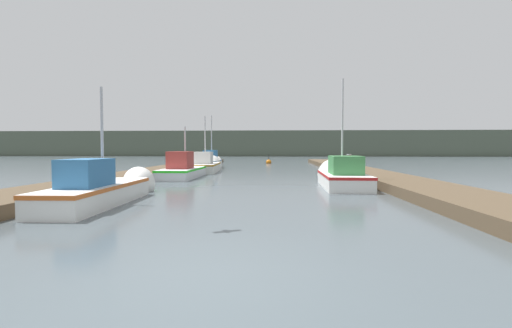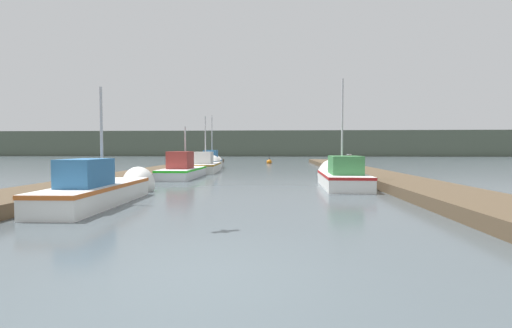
{
  "view_description": "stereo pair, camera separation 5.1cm",
  "coord_description": "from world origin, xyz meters",
  "px_view_note": "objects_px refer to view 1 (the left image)",
  "views": [
    {
      "loc": [
        0.97,
        -4.13,
        1.6
      ],
      "look_at": [
        0.07,
        13.08,
        0.82
      ],
      "focal_mm": 24.0,
      "sensor_mm": 36.0,
      "label": 1
    },
    {
      "loc": [
        1.02,
        -4.13,
        1.6
      ],
      "look_at": [
        0.07,
        13.08,
        0.82
      ],
      "focal_mm": 24.0,
      "sensor_mm": 36.0,
      "label": 2
    }
  ],
  "objects_px": {
    "fishing_boat_1": "(341,176)",
    "channel_buoy": "(269,162)",
    "fishing_boat_4": "(212,162)",
    "mooring_piling_2": "(195,162)",
    "mooring_piling_0": "(349,166)",
    "fishing_boat_2": "(187,169)",
    "fishing_boat_3": "(206,165)",
    "mooring_piling_1": "(204,160)",
    "fishing_boat_0": "(105,188)"
  },
  "relations": [
    {
      "from": "fishing_boat_4",
      "to": "channel_buoy",
      "type": "bearing_deg",
      "value": 56.64
    },
    {
      "from": "fishing_boat_2",
      "to": "mooring_piling_2",
      "type": "bearing_deg",
      "value": 98.87
    },
    {
      "from": "mooring_piling_0",
      "to": "mooring_piling_2",
      "type": "relative_size",
      "value": 1.07
    },
    {
      "from": "fishing_boat_1",
      "to": "mooring_piling_1",
      "type": "distance_m",
      "value": 16.82
    },
    {
      "from": "fishing_boat_1",
      "to": "mooring_piling_0",
      "type": "bearing_deg",
      "value": 75.48
    },
    {
      "from": "fishing_boat_0",
      "to": "fishing_boat_1",
      "type": "distance_m",
      "value": 9.24
    },
    {
      "from": "fishing_boat_4",
      "to": "fishing_boat_1",
      "type": "bearing_deg",
      "value": -62.76
    },
    {
      "from": "fishing_boat_0",
      "to": "fishing_boat_3",
      "type": "distance_m",
      "value": 13.87
    },
    {
      "from": "fishing_boat_2",
      "to": "fishing_boat_4",
      "type": "height_order",
      "value": "fishing_boat_4"
    },
    {
      "from": "fishing_boat_2",
      "to": "fishing_boat_3",
      "type": "distance_m",
      "value": 4.23
    },
    {
      "from": "fishing_boat_2",
      "to": "mooring_piling_0",
      "type": "xyz_separation_m",
      "value": [
        9.06,
        -0.66,
        0.25
      ]
    },
    {
      "from": "mooring_piling_0",
      "to": "fishing_boat_2",
      "type": "bearing_deg",
      "value": 175.83
    },
    {
      "from": "fishing_boat_0",
      "to": "mooring_piling_0",
      "type": "xyz_separation_m",
      "value": [
        9.05,
        8.98,
        0.23
      ]
    },
    {
      "from": "fishing_boat_3",
      "to": "mooring_piling_2",
      "type": "height_order",
      "value": "fishing_boat_3"
    },
    {
      "from": "fishing_boat_1",
      "to": "fishing_boat_3",
      "type": "bearing_deg",
      "value": 132.22
    },
    {
      "from": "fishing_boat_2",
      "to": "fishing_boat_1",
      "type": "bearing_deg",
      "value": -30.88
    },
    {
      "from": "fishing_boat_3",
      "to": "fishing_boat_1",
      "type": "bearing_deg",
      "value": -53.05
    },
    {
      "from": "fishing_boat_2",
      "to": "channel_buoy",
      "type": "distance_m",
      "value": 17.31
    },
    {
      "from": "mooring_piling_1",
      "to": "channel_buoy",
      "type": "relative_size",
      "value": 1.1
    },
    {
      "from": "fishing_boat_3",
      "to": "fishing_boat_4",
      "type": "height_order",
      "value": "fishing_boat_4"
    },
    {
      "from": "fishing_boat_4",
      "to": "mooring_piling_2",
      "type": "relative_size",
      "value": 4.6
    },
    {
      "from": "mooring_piling_0",
      "to": "mooring_piling_2",
      "type": "height_order",
      "value": "mooring_piling_0"
    },
    {
      "from": "fishing_boat_3",
      "to": "channel_buoy",
      "type": "distance_m",
      "value": 13.2
    },
    {
      "from": "mooring_piling_2",
      "to": "channel_buoy",
      "type": "height_order",
      "value": "mooring_piling_2"
    },
    {
      "from": "fishing_boat_0",
      "to": "fishing_boat_3",
      "type": "xyz_separation_m",
      "value": [
        0.24,
        13.86,
        -0.01
      ]
    },
    {
      "from": "mooring_piling_0",
      "to": "fishing_boat_4",
      "type": "bearing_deg",
      "value": 134.6
    },
    {
      "from": "fishing_boat_1",
      "to": "mooring_piling_1",
      "type": "height_order",
      "value": "fishing_boat_1"
    },
    {
      "from": "mooring_piling_1",
      "to": "mooring_piling_0",
      "type": "bearing_deg",
      "value": -45.3
    },
    {
      "from": "fishing_boat_2",
      "to": "fishing_boat_4",
      "type": "xyz_separation_m",
      "value": [
        -0.17,
        8.7,
        0.1
      ]
    },
    {
      "from": "fishing_boat_4",
      "to": "mooring_piling_2",
      "type": "height_order",
      "value": "fishing_boat_4"
    },
    {
      "from": "channel_buoy",
      "to": "fishing_boat_4",
      "type": "bearing_deg",
      "value": -119.82
    },
    {
      "from": "mooring_piling_0",
      "to": "mooring_piling_2",
      "type": "bearing_deg",
      "value": 147.28
    },
    {
      "from": "fishing_boat_1",
      "to": "mooring_piling_2",
      "type": "relative_size",
      "value": 4.22
    },
    {
      "from": "fishing_boat_0",
      "to": "mooring_piling_1",
      "type": "bearing_deg",
      "value": 91.81
    },
    {
      "from": "fishing_boat_0",
      "to": "fishing_boat_1",
      "type": "bearing_deg",
      "value": 30.69
    },
    {
      "from": "fishing_boat_3",
      "to": "mooring_piling_2",
      "type": "xyz_separation_m",
      "value": [
        -1.12,
        1.49,
        0.19
      ]
    },
    {
      "from": "fishing_boat_2",
      "to": "mooring_piling_2",
      "type": "distance_m",
      "value": 5.78
    },
    {
      "from": "fishing_boat_2",
      "to": "mooring_piling_0",
      "type": "height_order",
      "value": "fishing_boat_2"
    },
    {
      "from": "fishing_boat_0",
      "to": "mooring_piling_0",
      "type": "distance_m",
      "value": 12.75
    },
    {
      "from": "fishing_boat_3",
      "to": "fishing_boat_2",
      "type": "bearing_deg",
      "value": -96.78
    },
    {
      "from": "fishing_boat_3",
      "to": "channel_buoy",
      "type": "bearing_deg",
      "value": 68.23
    },
    {
      "from": "mooring_piling_0",
      "to": "mooring_piling_2",
      "type": "xyz_separation_m",
      "value": [
        -9.92,
        6.37,
        -0.04
      ]
    },
    {
      "from": "fishing_boat_1",
      "to": "channel_buoy",
      "type": "xyz_separation_m",
      "value": [
        -3.41,
        21.49,
        -0.27
      ]
    },
    {
      "from": "fishing_boat_3",
      "to": "mooring_piling_2",
      "type": "relative_size",
      "value": 4.64
    },
    {
      "from": "mooring_piling_0",
      "to": "channel_buoy",
      "type": "distance_m",
      "value": 18.0
    },
    {
      "from": "fishing_boat_0",
      "to": "fishing_boat_3",
      "type": "relative_size",
      "value": 0.98
    },
    {
      "from": "channel_buoy",
      "to": "mooring_piling_1",
      "type": "bearing_deg",
      "value": -127.18
    },
    {
      "from": "fishing_boat_3",
      "to": "mooring_piling_1",
      "type": "bearing_deg",
      "value": 100.27
    },
    {
      "from": "fishing_boat_4",
      "to": "channel_buoy",
      "type": "height_order",
      "value": "fishing_boat_4"
    },
    {
      "from": "fishing_boat_3",
      "to": "mooring_piling_1",
      "type": "xyz_separation_m",
      "value": [
        -1.28,
        5.31,
        0.17
      ]
    }
  ]
}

